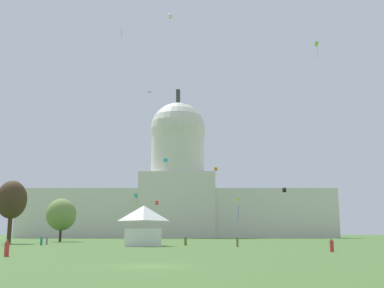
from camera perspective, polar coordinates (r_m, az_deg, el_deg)
name	(u,v)px	position (r m, az deg, el deg)	size (l,w,h in m)	color
ground_plane	(148,266)	(32.38, -5.36, -14.51)	(800.00, 800.00, 0.00)	#42662D
capitol_building	(175,194)	(193.71, -2.03, -6.10)	(125.17, 23.29, 62.12)	beige
event_tent	(141,225)	(78.61, -6.17, -9.76)	(6.65, 7.59, 6.56)	white
tree_west_mid	(59,215)	(118.38, -15.82, -8.23)	(8.09, 8.45, 10.22)	#42301E
tree_west_near	(9,200)	(100.38, -21.28, -6.34)	(8.22, 8.05, 12.36)	#42301E
person_red_near_tent	(329,246)	(57.58, 16.30, -11.75)	(0.51, 0.51, 1.52)	red
person_red_back_center	(4,249)	(47.48, -21.79, -11.73)	(0.53, 0.53, 1.55)	red
person_grey_front_left	(44,240)	(92.23, -17.45, -11.08)	(0.47, 0.47, 1.61)	gray
person_olive_edge_east	(235,242)	(74.49, 5.25, -11.73)	(0.44, 0.44, 1.62)	olive
person_teal_deep_crowd	(39,241)	(87.20, -18.05, -11.09)	(0.41, 0.41, 1.64)	#1E757A
person_olive_edge_west	(183,241)	(83.32, -1.06, -11.68)	(0.65, 0.65, 1.58)	olive
kite_orange_mid	(214,169)	(167.86, 2.64, -3.05)	(1.31, 1.34, 3.47)	orange
kite_turquoise_low	(134,196)	(125.84, -7.07, -6.24)	(1.03, 0.94, 4.29)	teal
kite_cyan_mid	(164,160)	(155.84, -3.47, -1.97)	(1.51, 1.52, 3.70)	#33BCDB
kite_white_high	(168,16)	(111.44, -2.91, 15.24)	(1.03, 1.05, 1.04)	white
kite_pink_high	(147,94)	(161.47, -5.51, 6.03)	(1.38, 1.47, 2.72)	pink
kite_lime_high	(314,46)	(94.51, 14.62, 11.42)	(0.88, 0.54, 3.43)	#8CD133
kite_red_low	(155,203)	(148.61, -4.55, -7.09)	(1.21, 1.26, 2.44)	red
kite_black_low	(282,190)	(148.32, 10.86, -5.49)	(1.36, 1.43, 1.55)	black
kite_blue_high	(120,30)	(138.10, -8.74, 13.50)	(0.48, 0.85, 3.42)	blue
kite_yellow_low	(234,202)	(98.12, 5.08, -6.99)	(1.60, 1.90, 4.47)	yellow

